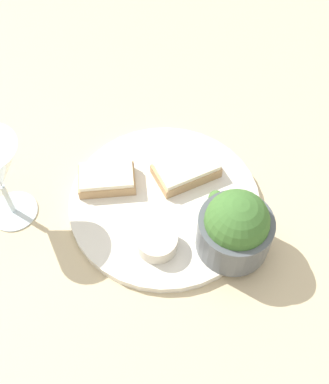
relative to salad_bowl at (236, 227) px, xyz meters
The scene contains 7 objects.
ground_plane 0.14m from the salad_bowl, 99.06° to the left, with size 4.00×4.00×0.00m, color #C6B289.
dinner_plate 0.13m from the salad_bowl, 99.06° to the left, with size 0.29×0.29×0.01m.
salad_bowl is the anchor object (origin of this frame).
sauce_ramekin 0.11m from the salad_bowl, 139.64° to the left, with size 0.06×0.06×0.03m.
cheese_toast_near 0.14m from the salad_bowl, 74.29° to the left, with size 0.11×0.08×0.03m.
cheese_toast_far 0.21m from the salad_bowl, 107.56° to the left, with size 0.10×0.09×0.03m.
garnish 0.08m from the salad_bowl, 62.29° to the left, with size 0.02×0.02×0.02m.
Camera 1 is at (-0.27, -0.29, 0.62)m, focal length 45.00 mm.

